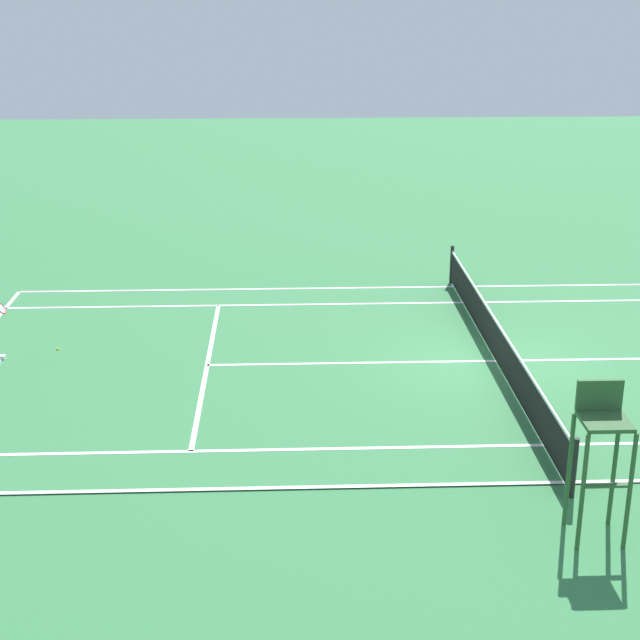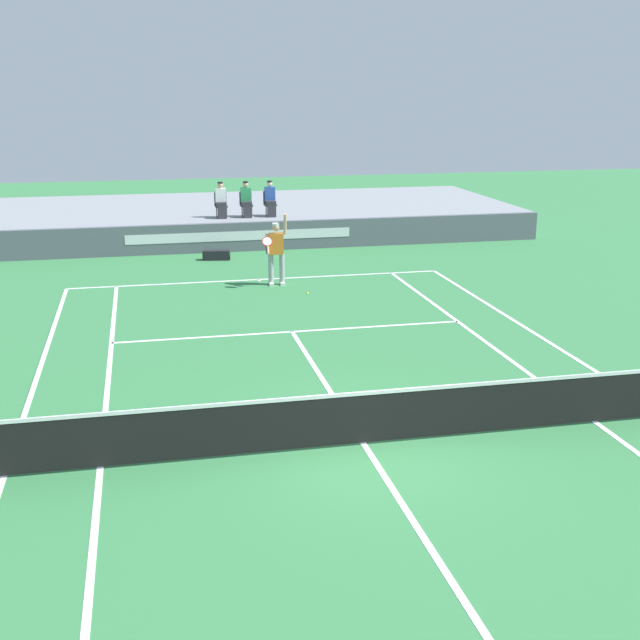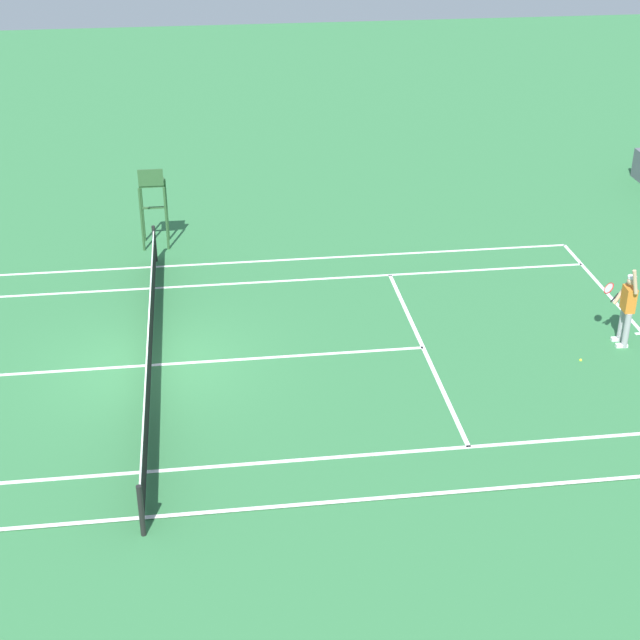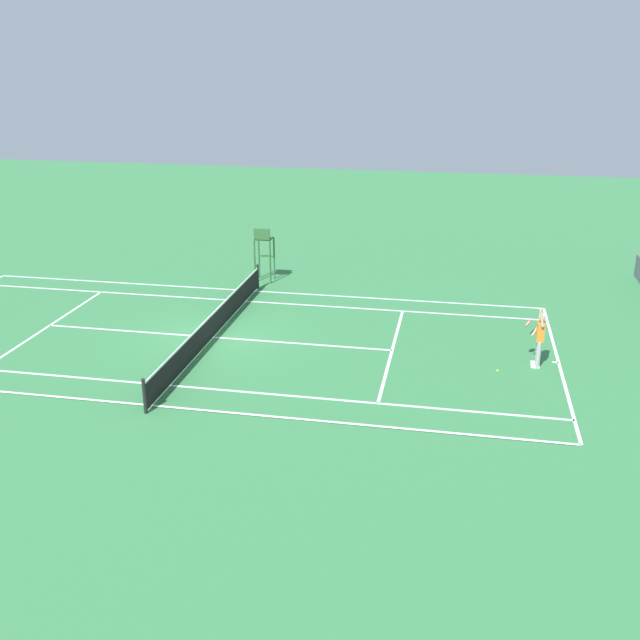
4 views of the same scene
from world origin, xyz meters
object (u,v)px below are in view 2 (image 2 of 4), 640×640
at_px(spectator_seated_1, 246,200).
at_px(tennis_player, 276,252).
at_px(tennis_ball, 308,293).
at_px(equipment_bag, 216,255).
at_px(spectator_seated_0, 221,201).
at_px(spectator_seated_2, 270,199).

relative_size(spectator_seated_1, tennis_player, 0.61).
bearing_deg(tennis_player, spectator_seated_1, 90.02).
bearing_deg(tennis_ball, equipment_bag, 111.10).
distance_m(tennis_player, equipment_bag, 4.30).
relative_size(tennis_ball, equipment_bag, 0.07).
height_order(spectator_seated_1, equipment_bag, spectator_seated_1).
relative_size(spectator_seated_0, tennis_player, 0.61).
bearing_deg(spectator_seated_0, spectator_seated_1, 0.00).
distance_m(spectator_seated_2, tennis_ball, 7.94).
relative_size(spectator_seated_2, tennis_player, 0.61).
relative_size(tennis_player, equipment_bag, 2.22).
height_order(spectator_seated_0, spectator_seated_2, same).
bearing_deg(tennis_ball, spectator_seated_0, 101.41).
height_order(spectator_seated_1, tennis_ball, spectator_seated_1).
distance_m(spectator_seated_0, tennis_ball, 8.09).
distance_m(spectator_seated_1, spectator_seated_2, 0.87).
bearing_deg(spectator_seated_0, tennis_player, -82.08).
xyz_separation_m(spectator_seated_1, equipment_bag, (-1.36, -2.54, -1.46)).
bearing_deg(tennis_ball, tennis_player, 117.89).
height_order(spectator_seated_0, tennis_ball, spectator_seated_0).
distance_m(spectator_seated_2, tennis_player, 6.61).
height_order(spectator_seated_2, tennis_ball, spectator_seated_2).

